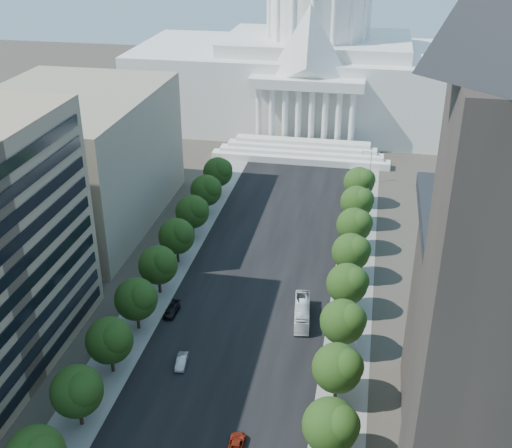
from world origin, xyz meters
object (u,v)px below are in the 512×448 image
Objects in this scene: car_red at (236,444)px; city_bus at (302,312)px; car_dark_b at (172,310)px; car_silver at (182,361)px.

car_red is 32.70m from city_bus.
car_red is at bearing -55.42° from car_dark_b.
car_dark_b is at bearing -179.56° from city_bus.
car_red is 0.42× the size of city_bus.
car_red is 34.98m from car_dark_b.
car_red is at bearing -105.15° from city_bus.
car_silver is 24.35m from city_bus.
car_silver reaches higher than car_red.
city_bus reaches higher than car_dark_b.
car_silver is 0.40× the size of city_bus.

